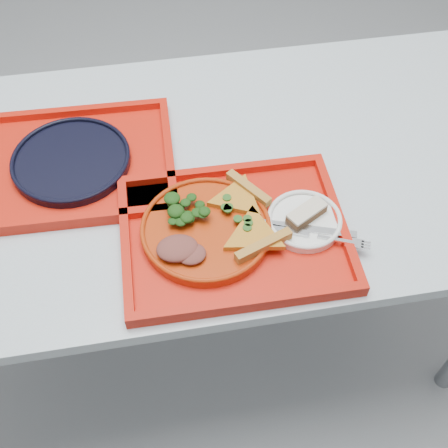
{
  "coord_description": "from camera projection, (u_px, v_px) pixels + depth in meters",
  "views": [
    {
      "loc": [
        -0.06,
        -0.87,
        1.67
      ],
      "look_at": [
        0.06,
        -0.2,
        0.78
      ],
      "focal_mm": 45.0,
      "sensor_mm": 36.0,
      "label": 1
    }
  ],
  "objects": [
    {
      "name": "tray_main",
      "position": [
        234.0,
        235.0,
        1.13
      ],
      "size": [
        0.46,
        0.36,
        0.01
      ],
      "primitive_type": "cube",
      "rotation": [
        0.0,
        0.0,
        -0.01
      ],
      "color": "red",
      "rests_on": "table"
    },
    {
      "name": "meat_portion",
      "position": [
        177.0,
        248.0,
        1.07
      ],
      "size": [
        0.08,
        0.06,
        0.02
      ],
      "primitive_type": "ellipsoid",
      "color": "brown",
      "rests_on": "dinner_plate"
    },
    {
      "name": "ground",
      "position": [
        197.0,
        324.0,
        1.85
      ],
      "size": [
        10.0,
        10.0,
        0.0
      ],
      "primitive_type": "plane",
      "color": "gray",
      "rests_on": "ground"
    },
    {
      "name": "fork",
      "position": [
        317.0,
        236.0,
        1.1
      ],
      "size": [
        0.18,
        0.09,
        0.01
      ],
      "primitive_type": "cube",
      "rotation": [
        0.0,
        0.0,
        -0.4
      ],
      "color": "silver",
      "rests_on": "side_plate"
    },
    {
      "name": "knife",
      "position": [
        310.0,
        228.0,
        1.11
      ],
      "size": [
        0.18,
        0.07,
        0.01
      ],
      "primitive_type": "cube",
      "rotation": [
        0.0,
        0.0,
        -0.32
      ],
      "color": "silver",
      "rests_on": "side_plate"
    },
    {
      "name": "pizza_slice_a",
      "position": [
        254.0,
        233.0,
        1.09
      ],
      "size": [
        0.16,
        0.17,
        0.02
      ],
      "primitive_type": null,
      "rotation": [
        0.0,
        0.0,
        1.94
      ],
      "color": "gold",
      "rests_on": "dinner_plate"
    },
    {
      "name": "dinner_plate",
      "position": [
        206.0,
        230.0,
        1.12
      ],
      "size": [
        0.26,
        0.26,
        0.02
      ],
      "primitive_type": "cylinder",
      "color": "#A62D0B",
      "rests_on": "tray_main"
    },
    {
      "name": "tray_far",
      "position": [
        73.0,
        166.0,
        1.25
      ],
      "size": [
        0.46,
        0.36,
        0.01
      ],
      "primitive_type": "cube",
      "rotation": [
        0.0,
        0.0,
        -0.03
      ],
      "color": "red",
      "rests_on": "table"
    },
    {
      "name": "salad_heap",
      "position": [
        189.0,
        208.0,
        1.12
      ],
      "size": [
        0.08,
        0.07,
        0.04
      ],
      "primitive_type": "ellipsoid",
      "color": "black",
      "rests_on": "dinner_plate"
    },
    {
      "name": "navy_plate",
      "position": [
        71.0,
        161.0,
        1.24
      ],
      "size": [
        0.26,
        0.26,
        0.02
      ],
      "primitive_type": "cylinder",
      "color": "black",
      "rests_on": "tray_far"
    },
    {
      "name": "table",
      "position": [
        187.0,
        189.0,
        1.32
      ],
      "size": [
        1.6,
        0.8,
        0.75
      ],
      "color": "#A2ADB6",
      "rests_on": "ground"
    },
    {
      "name": "pizza_slice_b",
      "position": [
        238.0,
        197.0,
        1.15
      ],
      "size": [
        0.17,
        0.17,
        0.02
      ],
      "primitive_type": null,
      "rotation": [
        0.0,
        0.0,
        3.75
      ],
      "color": "gold",
      "rests_on": "dinner_plate"
    },
    {
      "name": "dessert_bar",
      "position": [
        307.0,
        213.0,
        1.13
      ],
      "size": [
        0.09,
        0.07,
        0.02
      ],
      "rotation": [
        0.0,
        0.0,
        0.52
      ],
      "color": "#4D2E19",
      "rests_on": "side_plate"
    },
    {
      "name": "side_plate",
      "position": [
        304.0,
        222.0,
        1.14
      ],
      "size": [
        0.15,
        0.15,
        0.01
      ],
      "primitive_type": "cylinder",
      "color": "white",
      "rests_on": "tray_main"
    }
  ]
}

